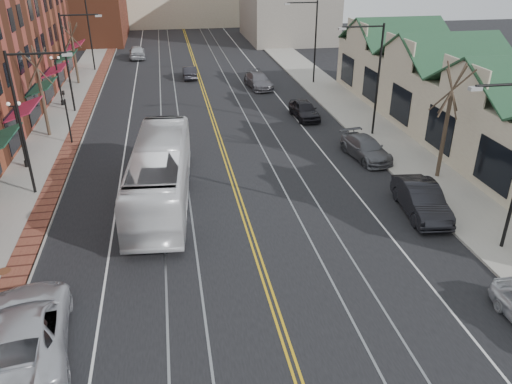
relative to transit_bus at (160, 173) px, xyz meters
name	(u,v)px	position (x,y,z in m)	size (l,w,h in m)	color
ground	(298,379)	(4.26, -13.86, -1.70)	(160.00, 160.00, 0.00)	black
sidewalk_left	(41,167)	(-7.74, 6.14, -1.63)	(4.00, 120.00, 0.15)	gray
sidewalk_right	(389,143)	(16.26, 6.14, -1.63)	(4.00, 120.00, 0.15)	gray
building_right	(471,109)	(22.26, 6.14, 0.60)	(8.00, 36.00, 4.60)	#C0AD93
backdrop_right	(287,1)	(19.26, 51.14, 3.80)	(12.00, 16.00, 11.00)	slate
streetlight_l_1	(26,110)	(-6.78, 2.14, 3.32)	(3.33, 0.25, 8.00)	black
streetlight_l_2	(71,53)	(-6.78, 18.14, 3.32)	(3.33, 0.25, 8.00)	black
streetlight_l_3	(93,25)	(-6.78, 34.14, 3.32)	(3.33, 0.25, 8.00)	black
streetlight_r_1	(373,69)	(15.31, 8.14, 3.32)	(3.33, 0.25, 8.00)	black
streetlight_r_2	(311,34)	(15.31, 24.14, 3.32)	(3.33, 0.25, 8.00)	black
lamppost_l_2	(21,136)	(-8.54, 6.14, 0.50)	(0.84, 0.28, 4.27)	black
lamppost_l_3	(59,82)	(-8.54, 20.14, 0.50)	(0.84, 0.28, 4.27)	black
tree_left_near	(41,91)	(-8.24, 12.14, 1.81)	(1.78, 1.37, 6.48)	#382B21
tree_left_far	(74,52)	(-8.24, 28.14, 1.58)	(1.66, 1.28, 6.02)	#382B21
tree_right_mid	(447,120)	(16.76, 0.14, 2.05)	(1.90, 1.46, 6.93)	#382B21
manhole_far	(4,271)	(-6.94, -5.86, -1.54)	(0.60, 0.60, 0.02)	#592D19
traffic_signal	(67,113)	(-6.34, 10.14, 0.65)	(0.18, 0.15, 3.80)	black
transit_bus	(160,173)	(0.00, 0.00, 0.00)	(2.86, 12.21, 3.40)	white
parked_suv	(26,330)	(-4.80, -10.81, -0.84)	(2.85, 6.18, 1.72)	silver
parked_car_b	(421,199)	(13.56, -3.91, -0.87)	(1.76, 5.05, 1.66)	black
parked_car_c	(366,148)	(13.56, 3.97, -1.00)	(1.96, 4.83, 1.40)	#595A5F
parked_car_d	(304,110)	(11.76, 13.09, -0.97)	(1.74, 4.31, 1.47)	black
distant_car_left	(190,72)	(3.23, 28.68, -1.05)	(1.37, 3.93, 1.29)	black
distant_car_right	(258,81)	(9.81, 23.42, -0.97)	(2.04, 5.02, 1.46)	slate
distant_car_far	(137,52)	(-2.67, 40.39, -0.88)	(1.93, 4.80, 1.64)	#B3B6BB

